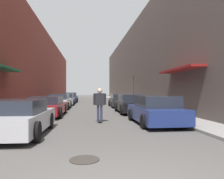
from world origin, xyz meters
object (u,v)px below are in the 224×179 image
(parked_car_right_1, at_px, (131,104))
(traffic_light, at_px, (133,86))
(parked_car_left_0, at_px, (19,118))
(skateboarder, at_px, (100,101))
(parked_car_left_3, at_px, (66,99))
(manhole_cover, at_px, (84,160))
(parked_car_left_4, at_px, (70,98))
(parked_car_left_2, at_px, (60,102))
(parked_car_left_1, at_px, (48,106))
(parked_car_right_0, at_px, (156,111))
(parked_car_right_2, at_px, (120,101))

(parked_car_right_1, distance_m, traffic_light, 10.10)
(parked_car_left_0, bearing_deg, skateboarder, 43.30)
(parked_car_left_3, distance_m, manhole_cover, 20.55)
(parked_car_left_0, bearing_deg, parked_car_left_4, 89.53)
(parked_car_left_2, relative_size, manhole_cover, 6.63)
(parked_car_left_0, relative_size, parked_car_left_2, 0.91)
(parked_car_left_1, xyz_separation_m, traffic_light, (7.97, 10.93, 1.56))
(parked_car_left_0, height_order, traffic_light, traffic_light)
(parked_car_right_0, bearing_deg, parked_car_left_3, 110.31)
(parked_car_right_2, bearing_deg, parked_car_left_0, -113.62)
(parked_car_right_1, bearing_deg, parked_car_left_0, -127.87)
(parked_car_right_0, bearing_deg, parked_car_left_1, 145.06)
(parked_car_left_0, xyz_separation_m, traffic_light, (7.95, 16.95, 1.54))
(manhole_cover, bearing_deg, parked_car_left_4, 94.86)
(parked_car_left_0, distance_m, parked_car_left_1, 6.02)
(parked_car_left_0, distance_m, parked_car_left_3, 17.30)
(parked_car_left_2, relative_size, parked_car_left_3, 0.98)
(parked_car_left_0, distance_m, parked_car_right_0, 6.09)
(parked_car_left_1, distance_m, parked_car_left_2, 5.63)
(parked_car_left_3, bearing_deg, manhole_cover, -83.60)
(parked_car_right_2, bearing_deg, traffic_light, 59.85)
(parked_car_left_2, xyz_separation_m, parked_car_left_4, (0.12, 10.99, 0.02))
(parked_car_right_0, xyz_separation_m, manhole_cover, (-3.37, -5.11, -0.64))
(parked_car_right_1, relative_size, skateboarder, 2.48)
(parked_car_left_1, relative_size, parked_car_right_2, 1.03)
(manhole_cover, bearing_deg, parked_car_left_1, 104.70)
(parked_car_left_1, height_order, parked_car_right_2, parked_car_right_2)
(parked_car_left_0, distance_m, parked_car_left_2, 11.66)
(parked_car_left_3, bearing_deg, parked_car_right_1, -61.14)
(parked_car_right_0, bearing_deg, manhole_cover, -123.42)
(parked_car_left_1, xyz_separation_m, parked_car_left_2, (0.09, 5.63, 0.02))
(parked_car_left_1, height_order, manhole_cover, parked_car_left_1)
(parked_car_right_0, relative_size, parked_car_right_2, 0.93)
(parked_car_left_1, distance_m, parked_car_right_0, 7.04)
(parked_car_left_0, distance_m, traffic_light, 18.79)
(parked_car_left_2, relative_size, parked_car_right_2, 1.00)
(skateboarder, bearing_deg, manhole_cover, -96.87)
(parked_car_right_0, bearing_deg, parked_car_left_4, 105.08)
(parked_car_left_1, distance_m, parked_car_right_1, 5.78)
(parked_car_left_0, bearing_deg, parked_car_left_3, 89.71)
(parked_car_right_2, xyz_separation_m, skateboarder, (-2.67, -10.28, 0.45))
(parked_car_right_0, distance_m, traffic_light, 15.20)
(parked_car_left_1, bearing_deg, parked_car_left_2, 89.10)
(parked_car_left_0, relative_size, parked_car_left_3, 0.89)
(parked_car_right_1, xyz_separation_m, skateboarder, (-2.52, -4.31, 0.42))
(parked_car_left_2, xyz_separation_m, traffic_light, (7.88, 5.30, 1.54))
(parked_car_left_0, bearing_deg, parked_car_left_1, 90.18)
(parked_car_left_0, height_order, parked_car_right_2, parked_car_left_0)
(parked_car_right_0, distance_m, skateboarder, 2.84)
(parked_car_left_1, relative_size, skateboarder, 2.76)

